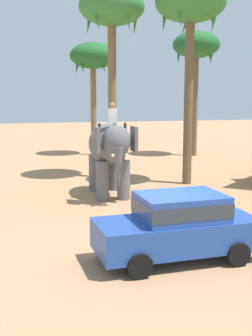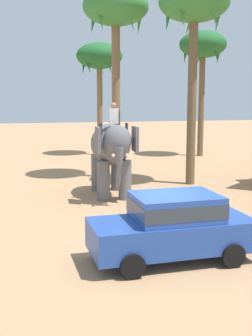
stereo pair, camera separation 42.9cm
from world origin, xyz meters
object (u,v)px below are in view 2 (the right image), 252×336
(palm_tree_behind_elephant, at_px, (116,14))
(elephant_with_mahout, at_px, (111,149))
(car_sedan_foreground, at_px, (173,225))
(palm_tree_left_of_road, at_px, (203,48))
(palm_tree_near_hut, at_px, (194,9))
(palm_tree_far_back, at_px, (99,59))

(palm_tree_behind_elephant, bearing_deg, elephant_with_mahout, -105.64)
(car_sedan_foreground, distance_m, palm_tree_left_of_road, 21.25)
(elephant_with_mahout, distance_m, palm_tree_left_of_road, 14.88)
(palm_tree_near_hut, xyz_separation_m, palm_tree_far_back, (-2.13, 11.53, -1.29))
(palm_tree_behind_elephant, bearing_deg, car_sedan_foreground, -95.87)
(palm_tree_behind_elephant, bearing_deg, palm_tree_near_hut, -38.82)
(car_sedan_foreground, distance_m, palm_tree_far_back, 21.49)
(car_sedan_foreground, xyz_separation_m, palm_tree_far_back, (2.09, 20.60, 5.77))
(elephant_with_mahout, distance_m, palm_tree_behind_elephant, 7.40)
(elephant_with_mahout, relative_size, palm_tree_near_hut, 0.43)
(car_sedan_foreground, xyz_separation_m, elephant_with_mahout, (0.05, 7.46, 1.06))
(palm_tree_far_back, bearing_deg, elephant_with_mahout, -98.85)
(elephant_with_mahout, height_order, palm_tree_left_of_road, palm_tree_left_of_road)
(elephant_with_mahout, bearing_deg, palm_tree_left_of_road, 51.06)
(palm_tree_behind_elephant, bearing_deg, palm_tree_far_back, 84.27)
(palm_tree_behind_elephant, relative_size, palm_tree_near_hut, 1.01)
(palm_tree_behind_elephant, distance_m, palm_tree_left_of_road, 10.18)
(car_sedan_foreground, relative_size, elephant_with_mahout, 1.06)
(palm_tree_near_hut, relative_size, palm_tree_left_of_road, 1.08)
(elephant_with_mahout, relative_size, palm_tree_far_back, 0.50)
(elephant_with_mahout, bearing_deg, palm_tree_far_back, 81.15)
(car_sedan_foreground, height_order, elephant_with_mahout, elephant_with_mahout)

